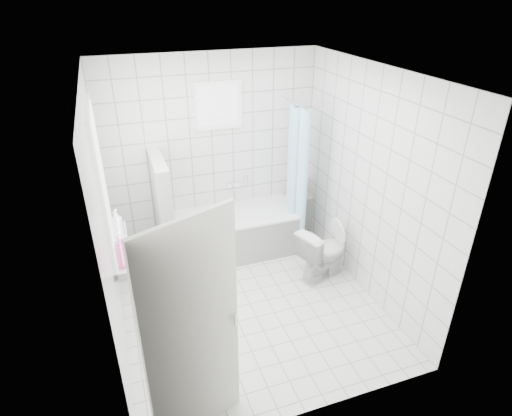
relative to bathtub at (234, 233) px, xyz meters
name	(u,v)px	position (x,y,z in m)	size (l,w,h in m)	color
ground	(250,304)	(-0.16, -1.12, -0.29)	(3.00, 3.00, 0.00)	white
ceiling	(248,73)	(-0.16, -1.12, 2.31)	(3.00, 3.00, 0.00)	white
wall_back	(213,155)	(-0.16, 0.38, 1.01)	(2.80, 0.02, 2.60)	white
wall_front	(315,294)	(-0.16, -2.62, 1.01)	(2.80, 0.02, 2.60)	white
wall_left	(105,227)	(-1.56, -1.12, 1.01)	(0.02, 3.00, 2.60)	white
wall_right	(368,185)	(1.24, -1.12, 1.01)	(0.02, 3.00, 2.60)	white
window_left	(104,184)	(-1.51, -0.82, 1.31)	(0.01, 0.90, 1.40)	white
window_back	(219,106)	(-0.06, 0.33, 1.66)	(0.50, 0.01, 0.50)	white
window_sill	(120,249)	(-1.47, -0.82, 0.57)	(0.18, 1.02, 0.08)	white
door	(193,338)	(-1.04, -2.45, 0.71)	(0.04, 0.80, 2.00)	silver
bathtub	(234,233)	(0.00, 0.00, 0.00)	(1.70, 0.77, 0.58)	white
partition_wall	(164,216)	(-0.92, -0.05, 0.46)	(0.15, 0.85, 1.50)	white
tiled_ledge	(297,213)	(1.05, 0.25, -0.02)	(0.40, 0.24, 0.55)	white
toilet	(323,253)	(0.87, -0.91, 0.06)	(0.39, 0.68, 0.69)	white
curtain_rod	(294,103)	(0.79, -0.02, 1.71)	(0.02, 0.02, 0.80)	silver
shower_curtain	(295,175)	(0.79, -0.16, 0.81)	(0.14, 0.48, 1.78)	#56CAFC
tub_faucet	(233,185)	(0.10, 0.33, 0.56)	(0.18, 0.06, 0.06)	silver
sill_bottles	(119,236)	(-1.46, -0.88, 0.75)	(0.19, 0.81, 0.33)	#DE6FC1
ledge_bottles	(299,190)	(1.05, 0.23, 0.37)	(0.15, 0.18, 0.23)	yellow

